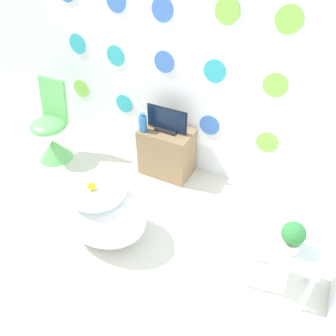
{
  "coord_description": "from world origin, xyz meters",
  "views": [
    {
      "loc": [
        1.46,
        -0.74,
        2.31
      ],
      "look_at": [
        0.58,
        0.95,
        0.79
      ],
      "focal_mm": 35.0,
      "sensor_mm": 36.0,
      "label": 1
    }
  ],
  "objects": [
    {
      "name": "wall_back_dotted",
      "position": [
        -0.0,
        2.0,
        1.3
      ],
      "size": [
        4.85,
        0.05,
        2.6
      ],
      "color": "white",
      "rests_on": "ground_plane"
    },
    {
      "name": "chair",
      "position": [
        -1.15,
        1.42,
        0.28
      ],
      "size": [
        0.41,
        0.41,
        0.91
      ],
      "color": "#66C166",
      "rests_on": "ground_plane"
    },
    {
      "name": "vase",
      "position": [
        -0.08,
        1.67,
        0.62
      ],
      "size": [
        0.08,
        0.08,
        0.2
      ],
      "color": "#2D72B7",
      "rests_on": "tv_cabinet"
    },
    {
      "name": "tv",
      "position": [
        0.13,
        1.78,
        0.65
      ],
      "size": [
        0.44,
        0.12,
        0.26
      ],
      "color": "black",
      "rests_on": "tv_cabinet"
    },
    {
      "name": "rubber_duck",
      "position": [
        0.02,
        0.7,
        0.58
      ],
      "size": [
        0.07,
        0.07,
        0.08
      ],
      "color": "yellow",
      "rests_on": "bathtub"
    },
    {
      "name": "side_table",
      "position": [
        1.54,
        0.94,
        0.35
      ],
      "size": [
        0.47,
        0.32,
        0.43
      ],
      "color": "silver",
      "rests_on": "ground_plane"
    },
    {
      "name": "bathtub",
      "position": [
        0.06,
        0.72,
        0.27
      ],
      "size": [
        0.81,
        0.58,
        0.54
      ],
      "color": "white",
      "rests_on": "ground_plane"
    },
    {
      "name": "potted_plant_left",
      "position": [
        1.54,
        0.94,
        0.56
      ],
      "size": [
        0.16,
        0.16,
        0.24
      ],
      "color": "beige",
      "rests_on": "side_table"
    },
    {
      "name": "tv_cabinet",
      "position": [
        0.13,
        1.78,
        0.27
      ],
      "size": [
        0.54,
        0.35,
        0.53
      ],
      "color": "#8E704C",
      "rests_on": "ground_plane"
    },
    {
      "name": "ground_plane",
      "position": [
        0.0,
        0.0,
        0.0
      ],
      "size": [
        12.0,
        12.0,
        0.0
      ],
      "primitive_type": "plane",
      "color": "silver"
    }
  ]
}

